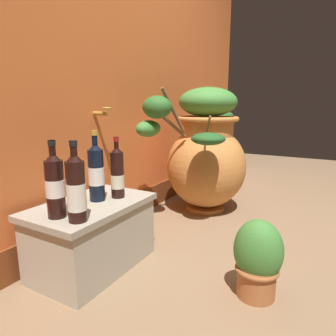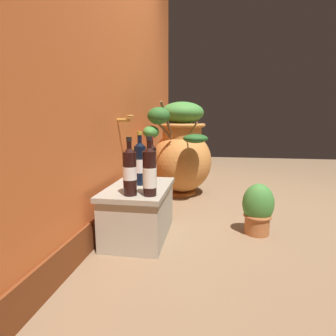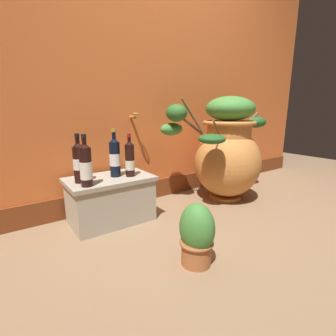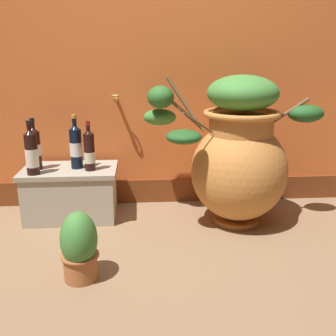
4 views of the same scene
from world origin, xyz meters
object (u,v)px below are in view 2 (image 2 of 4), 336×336
object	(u,v)px
wine_bottle_left	(140,162)
wine_bottle_back	(150,171)
terracotta_urn	(181,151)
potted_shrub	(258,209)
wine_bottle_middle	(152,163)
wine_bottle_right	(130,170)

from	to	relation	value
wine_bottle_left	wine_bottle_back	distance (m)	0.28
terracotta_urn	wine_bottle_back	size ratio (longest dim) A/B	3.31
wine_bottle_left	potted_shrub	size ratio (longest dim) A/B	1.01
wine_bottle_middle	potted_shrub	distance (m)	0.79
wine_bottle_middle	wine_bottle_right	distance (m)	0.36
terracotta_urn	wine_bottle_left	bearing A→B (deg)	171.03
potted_shrub	wine_bottle_left	bearing A→B (deg)	98.23
wine_bottle_left	potted_shrub	distance (m)	0.86
wine_bottle_back	terracotta_urn	bearing A→B (deg)	-1.80
terracotta_urn	potted_shrub	world-z (taller)	terracotta_urn
wine_bottle_right	wine_bottle_back	xyz separation A→B (m)	(0.01, -0.11, -0.01)
wine_bottle_right	wine_bottle_back	bearing A→B (deg)	-84.95
terracotta_urn	potted_shrub	bearing A→B (deg)	-145.76
wine_bottle_left	potted_shrub	world-z (taller)	wine_bottle_left
wine_bottle_left	wine_bottle_middle	size ratio (longest dim) A/B	1.12
wine_bottle_middle	potted_shrub	xyz separation A→B (m)	(0.02, -0.73, -0.30)
wine_bottle_right	wine_bottle_middle	bearing A→B (deg)	-7.81
wine_bottle_right	wine_bottle_back	distance (m)	0.11
wine_bottle_left	wine_bottle_back	size ratio (longest dim) A/B	1.05
wine_bottle_middle	wine_bottle_back	world-z (taller)	wine_bottle_back
wine_bottle_left	wine_bottle_middle	distance (m)	0.11
potted_shrub	wine_bottle_back	bearing A→B (deg)	118.81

